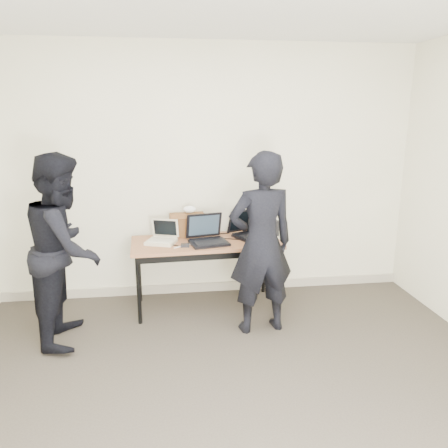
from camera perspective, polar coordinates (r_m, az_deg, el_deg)
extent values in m
cube|color=#3D372E|center=(3.17, 2.19, -25.07)|extent=(4.50, 4.50, 0.05)
cube|color=beige|center=(4.75, -2.27, 6.64)|extent=(4.50, 0.05, 2.70)
cube|color=#915837|center=(4.45, -2.36, -2.43)|extent=(1.53, 0.73, 0.03)
cylinder|color=black|center=(4.28, -11.08, -8.50)|extent=(0.04, 0.04, 0.68)
cylinder|color=black|center=(4.47, 7.04, -7.34)|extent=(0.04, 0.04, 0.68)
cylinder|color=black|center=(4.78, -11.04, -6.05)|extent=(0.04, 0.04, 0.68)
cylinder|color=black|center=(4.94, 5.22, -5.13)|extent=(0.04, 0.04, 0.68)
cube|color=black|center=(4.20, -1.80, -4.29)|extent=(1.40, 0.09, 0.06)
cube|color=beige|center=(4.40, -8.21, -2.31)|extent=(0.34, 0.31, 0.03)
cube|color=beige|center=(4.37, -8.35, -2.18)|extent=(0.26, 0.20, 0.01)
cube|color=beige|center=(4.49, -7.67, -0.48)|extent=(0.27, 0.14, 0.19)
cube|color=black|center=(4.48, -7.71, -0.49)|extent=(0.23, 0.11, 0.16)
cube|color=beige|center=(4.50, -7.71, -1.71)|extent=(0.24, 0.10, 0.01)
cube|color=black|center=(4.33, -1.96, -2.50)|extent=(0.41, 0.35, 0.02)
cube|color=black|center=(4.29, -1.83, -2.42)|extent=(0.32, 0.21, 0.01)
cube|color=black|center=(4.45, -2.65, -0.17)|extent=(0.37, 0.15, 0.26)
cube|color=#26333F|center=(4.44, -2.62, -0.16)|extent=(0.32, 0.12, 0.21)
cube|color=black|center=(4.45, -2.50, -1.86)|extent=(0.32, 0.09, 0.02)
cube|color=black|center=(4.58, 3.76, -1.56)|extent=(0.44, 0.40, 0.02)
cube|color=black|center=(4.56, 4.00, -1.46)|extent=(0.33, 0.26, 0.01)
cube|color=black|center=(4.68, 2.52, 0.49)|extent=(0.37, 0.24, 0.25)
cube|color=black|center=(4.68, 2.58, 0.50)|extent=(0.31, 0.20, 0.20)
cube|color=black|center=(4.68, 2.78, -1.04)|extent=(0.30, 0.16, 0.02)
cube|color=brown|center=(4.61, -4.85, -0.09)|extent=(0.37, 0.19, 0.24)
cube|color=brown|center=(4.53, -4.79, 0.95)|extent=(0.36, 0.10, 0.07)
cube|color=brown|center=(4.64, -2.89, -0.23)|extent=(0.02, 0.10, 0.02)
ellipsoid|color=white|center=(4.58, -4.52, 1.91)|extent=(0.13, 0.10, 0.08)
cube|color=black|center=(4.69, 5.12, -0.36)|extent=(0.30, 0.27, 0.16)
cube|color=black|center=(4.25, -5.10, -2.81)|extent=(0.09, 0.06, 0.03)
cube|color=silver|center=(4.30, -5.01, -2.78)|extent=(0.24, 0.16, 0.01)
cube|color=silver|center=(4.33, -2.04, -2.62)|extent=(0.22, 0.14, 0.01)
cube|color=black|center=(4.68, -0.76, -1.31)|extent=(0.25, 0.05, 0.01)
cube|color=black|center=(4.48, 1.46, -2.00)|extent=(0.32, 0.13, 0.01)
cube|color=black|center=(4.58, 4.07, -1.69)|extent=(0.13, 0.24, 0.01)
cube|color=black|center=(4.38, -7.81, -2.55)|extent=(0.28, 0.20, 0.01)
imported|color=black|center=(3.95, 4.88, -2.61)|extent=(0.67, 0.49, 1.67)
imported|color=black|center=(4.05, -20.09, -3.04)|extent=(0.64, 0.82, 1.67)
cube|color=#ABA28E|center=(5.05, -2.08, -8.20)|extent=(4.50, 0.03, 0.10)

